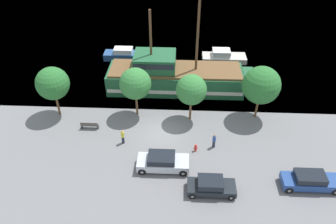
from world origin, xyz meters
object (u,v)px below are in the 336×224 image
fire_hydrant (196,148)px  bench_promenade_east (90,125)px  pedestrian_walking_near (123,137)px  moored_boat_dockside (126,55)px  parked_car_curb_mid (163,162)px  pirate_ship (174,76)px  parked_car_curb_front (211,186)px  moored_boat_outer (223,57)px  pedestrian_walking_far (214,141)px  parked_car_curb_rear (310,181)px

fire_hydrant → bench_promenade_east: 11.31m
bench_promenade_east → pedestrian_walking_near: bearing=-28.3°
moored_boat_dockside → fire_hydrant: moored_boat_dockside is taller
pedestrian_walking_near → parked_car_curb_mid: bearing=-37.9°
parked_car_curb_mid → moored_boat_dockside: bearing=106.9°
pirate_ship → bench_promenade_east: 11.90m
pirate_ship → pedestrian_walking_near: bearing=-114.3°
parked_car_curb_front → moored_boat_outer: bearing=82.4°
parked_car_curb_front → pedestrian_walking_far: size_ratio=2.60×
pedestrian_walking_near → fire_hydrant: bearing=-6.4°
parked_car_curb_rear → pedestrian_walking_near: pedestrian_walking_near is taller
fire_hydrant → pedestrian_walking_near: (-7.11, 0.80, 0.41)m
moored_boat_dockside → bench_promenade_east: bearing=-95.6°
moored_boat_outer → parked_car_curb_mid: (-7.30, -21.01, 0.17)m
parked_car_curb_front → parked_car_curb_rear: parked_car_curb_rear is taller
parked_car_curb_front → parked_car_curb_mid: size_ratio=0.87×
parked_car_curb_mid → moored_boat_outer: bearing=70.8°
pirate_ship → moored_boat_dockside: size_ratio=2.71×
fire_hydrant → pedestrian_walking_far: (1.77, 0.61, 0.36)m
moored_boat_outer → pedestrian_walking_far: bearing=-98.0°
pirate_ship → fire_hydrant: pirate_ship is taller
moored_boat_outer → parked_car_curb_rear: bearing=-76.9°
moored_boat_dockside → moored_boat_outer: (13.69, 0.02, -0.02)m
parked_car_curb_rear → bench_promenade_east: bearing=161.5°
pedestrian_walking_far → pirate_ship: bearing=111.9°
parked_car_curb_front → parked_car_curb_rear: bearing=6.4°
parked_car_curb_front → pedestrian_walking_far: 5.58m
moored_boat_dockside → pedestrian_walking_far: (11.17, -17.98, 0.15)m
parked_car_curb_front → parked_car_curb_rear: 8.44m
pedestrian_walking_near → pedestrian_walking_far: (8.88, -0.19, -0.04)m
parked_car_curb_rear → parked_car_curb_front: bearing=-173.6°
pedestrian_walking_far → parked_car_curb_rear: bearing=-30.7°
moored_boat_outer → parked_car_curb_front: 23.75m
fire_hydrant → parked_car_curb_mid: bearing=-141.5°
fire_hydrant → pedestrian_walking_far: pedestrian_walking_far is taller
parked_car_curb_mid → parked_car_curb_front: bearing=-31.3°
parked_car_curb_front → pedestrian_walking_far: bearing=83.7°
pirate_ship → fire_hydrant: (2.46, -11.12, -1.28)m
parked_car_curb_mid → parked_car_curb_rear: bearing=-7.3°
parked_car_curb_mid → pedestrian_walking_near: (-4.10, 3.20, 0.05)m
moored_boat_outer → fire_hydrant: moored_boat_outer is taller
fire_hydrant → bench_promenade_east: bench_promenade_east is taller
moored_boat_outer → pirate_ship: bearing=-132.0°
pirate_ship → fire_hydrant: bearing=-77.5°
parked_car_curb_rear → bench_promenade_east: 21.60m
moored_boat_dockside → pedestrian_walking_near: bearing=-82.7°
bench_promenade_east → pedestrian_walking_near: pedestrian_walking_near is taller
parked_car_curb_rear → pedestrian_walking_near: bearing=163.9°
moored_boat_dockside → pedestrian_walking_far: bearing=-58.1°
moored_boat_outer → pedestrian_walking_near: moored_boat_outer is taller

